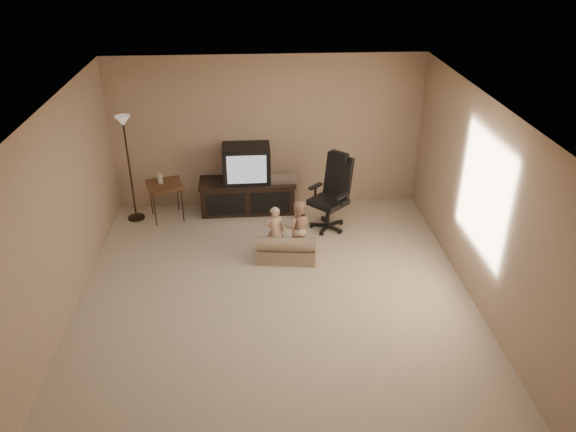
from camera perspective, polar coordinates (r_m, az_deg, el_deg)
name	(u,v)px	position (r m, az deg, el deg)	size (l,w,h in m)	color
floor	(276,297)	(7.27, -1.26, -8.26)	(5.50, 5.50, 0.00)	beige
room_shell	(274,190)	(6.49, -1.40, 2.64)	(5.50, 5.50, 5.50)	silver
tv_stand	(248,184)	(9.19, -4.12, 3.25)	(1.59, 0.60, 1.13)	black
office_chair	(331,202)	(8.69, 4.42, 1.46)	(0.79, 0.79, 1.21)	black
side_table	(164,185)	(9.08, -12.46, 3.09)	(0.67, 0.67, 0.81)	brown
floor_lamp	(126,146)	(8.93, -16.11, 6.90)	(0.27, 0.27, 1.72)	black
child_sofa	(286,249)	(7.93, -0.20, -3.42)	(0.89, 0.58, 0.41)	gray
toddler_left	(275,231)	(7.94, -1.37, -1.56)	(0.28, 0.21, 0.77)	tan
toddler_right	(297,227)	(7.99, 0.96, -1.15)	(0.40, 0.22, 0.82)	tan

